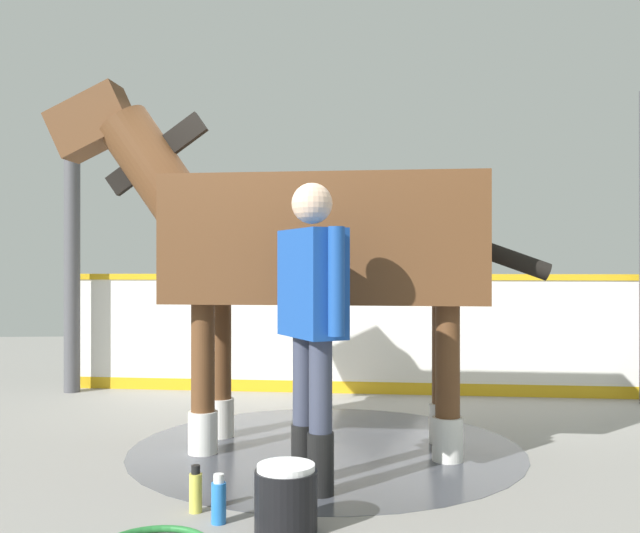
% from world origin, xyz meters
% --- Properties ---
extents(ground_plane, '(16.00, 16.00, 0.02)m').
position_xyz_m(ground_plane, '(0.00, 0.00, -0.01)').
color(ground_plane, gray).
extents(wet_patch, '(2.73, 2.73, 0.00)m').
position_xyz_m(wet_patch, '(0.27, 0.04, 0.00)').
color(wet_patch, '#42444C').
rests_on(wet_patch, ground).
extents(barrier_wall, '(1.11, 5.57, 1.20)m').
position_xyz_m(barrier_wall, '(-1.87, 0.44, 0.56)').
color(barrier_wall, white).
rests_on(barrier_wall, ground).
extents(roof_post_near, '(0.16, 0.16, 2.90)m').
position_xyz_m(roof_post_near, '(-2.13, -2.36, 1.45)').
color(roof_post_near, '#4C4C51').
rests_on(roof_post_near, ground).
extents(horse, '(1.24, 3.54, 2.59)m').
position_xyz_m(horse, '(0.24, -0.09, 1.43)').
color(horse, brown).
rests_on(horse, ground).
extents(handler, '(0.65, 0.39, 1.74)m').
position_xyz_m(handler, '(1.17, -0.11, 1.02)').
color(handler, black).
rests_on(handler, ground).
extents(wash_bucket, '(0.30, 0.30, 0.32)m').
position_xyz_m(wash_bucket, '(1.80, -0.27, 0.16)').
color(wash_bucket, black).
rests_on(wash_bucket, ground).
extents(bottle_shampoo, '(0.07, 0.07, 0.24)m').
position_xyz_m(bottle_shampoo, '(1.50, -0.73, 0.11)').
color(bottle_shampoo, '#D8CC4C').
rests_on(bottle_shampoo, ground).
extents(bottle_spray, '(0.07, 0.07, 0.24)m').
position_xyz_m(bottle_spray, '(1.67, -0.60, 0.11)').
color(bottle_spray, blue).
rests_on(bottle_spray, ground).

